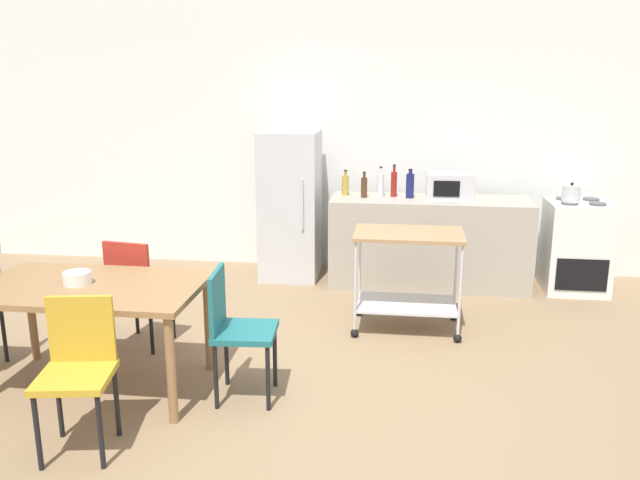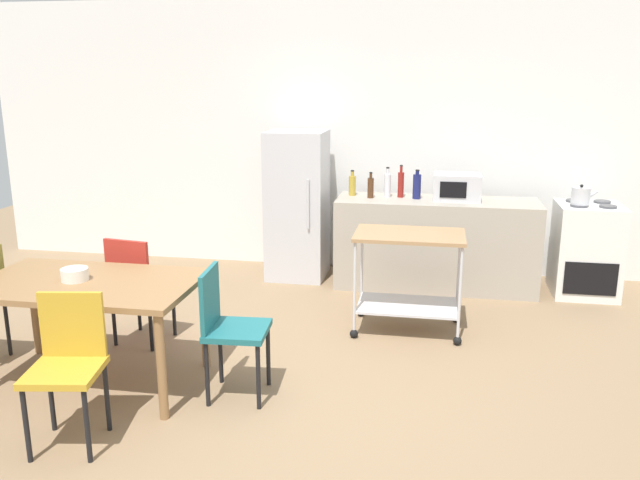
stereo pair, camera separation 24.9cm
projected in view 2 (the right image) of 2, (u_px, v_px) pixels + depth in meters
ground_plane at (294, 399)px, 4.40m from camera, size 12.00×12.00×0.00m
back_wall at (356, 137)px, 7.09m from camera, size 8.40×0.12×2.90m
kitchen_counter at (436, 244)px, 6.61m from camera, size 2.00×0.64×0.90m
dining_table at (87, 292)px, 4.48m from camera, size 1.50×0.90×0.75m
chair_mustard at (68, 359)px, 3.79m from camera, size 0.46×0.46×0.89m
chair_red at (137, 282)px, 5.18m from camera, size 0.46×0.46×0.89m
chair_teal at (228, 323)px, 4.34m from camera, size 0.43×0.43×0.89m
stove_oven at (586, 250)px, 6.38m from camera, size 0.60×0.61×0.92m
refrigerator at (297, 205)px, 6.88m from camera, size 0.60×0.63×1.55m
kitchen_cart at (409, 266)px, 5.44m from camera, size 0.91×0.57×0.85m
bottle_vinegar at (352, 185)px, 6.72m from camera, size 0.07×0.07×0.26m
bottle_olive_oil at (371, 187)px, 6.58m from camera, size 0.06×0.06×0.26m
bottle_soy_sauce at (387, 185)px, 6.62m from camera, size 0.07×0.07×0.31m
bottle_sesame_oil at (401, 184)px, 6.61m from camera, size 0.06×0.06×0.33m
bottle_sparkling_water at (417, 186)px, 6.54m from camera, size 0.08×0.08×0.29m
microwave at (457, 187)px, 6.47m from camera, size 0.46×0.35×0.26m
fruit_bowl at (74, 275)px, 4.46m from camera, size 0.18×0.18×0.09m
kettle at (581, 196)px, 6.17m from camera, size 0.24×0.17×0.19m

